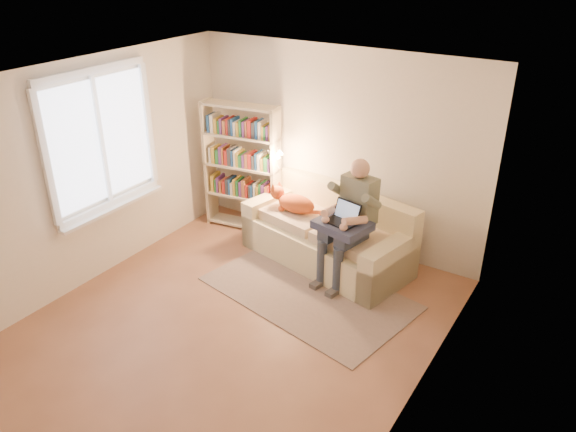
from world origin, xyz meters
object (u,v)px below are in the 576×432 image
Objects in this scene: bookshelf at (242,161)px; sofa at (329,237)px; cat at (292,202)px; person at (351,215)px; laptop at (344,217)px.

sofa is at bearing -15.82° from bookshelf.
sofa reaches higher than cat.
bookshelf is at bearing 179.53° from cat.
person reaches higher than sofa.
person is 1.93m from bookshelf.
laptop is 1.94m from bookshelf.
person is 0.84× the size of bookshelf.
person is at bearing -1.32° from cat.
bookshelf is (-1.86, 0.56, 0.12)m from laptop.
sofa is 1.52× the size of person.
sofa is 0.71m from person.
cat is 1.01m from laptop.
laptop is (0.39, -0.38, 0.54)m from sofa.
person reaches higher than laptop.
laptop is at bearing -25.59° from bookshelf.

